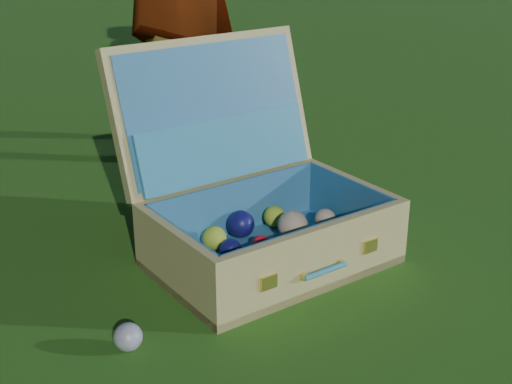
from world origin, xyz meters
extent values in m
plane|color=#215114|center=(0.00, 0.00, 0.00)|extent=(60.00, 60.00, 0.00)
sphere|color=#457BB4|center=(-0.50, -0.04, 0.03)|extent=(0.06, 0.06, 0.06)
cube|color=tan|center=(-0.05, 0.13, 0.01)|extent=(0.59, 0.42, 0.02)
cube|color=tan|center=(-0.04, -0.05, 0.08)|extent=(0.56, 0.07, 0.17)
cube|color=tan|center=(-0.06, 0.30, 0.08)|extent=(0.56, 0.07, 0.17)
cube|color=tan|center=(-0.32, 0.11, 0.08)|extent=(0.05, 0.34, 0.17)
cube|color=tan|center=(0.22, 0.15, 0.08)|extent=(0.05, 0.34, 0.17)
cube|color=#28648C|center=(-0.05, 0.13, 0.02)|extent=(0.55, 0.38, 0.01)
cube|color=#28648C|center=(-0.04, -0.04, 0.10)|extent=(0.52, 0.05, 0.15)
cube|color=#28648C|center=(-0.06, 0.29, 0.10)|extent=(0.52, 0.05, 0.15)
cube|color=#28648C|center=(-0.31, 0.11, 0.10)|extent=(0.03, 0.33, 0.15)
cube|color=#28648C|center=(0.21, 0.15, 0.10)|extent=(0.03, 0.33, 0.15)
cube|color=tan|center=(-0.07, 0.39, 0.34)|extent=(0.58, 0.19, 0.37)
cube|color=#28648C|center=(-0.07, 0.37, 0.35)|extent=(0.53, 0.15, 0.32)
cube|color=teal|center=(-0.07, 0.33, 0.25)|extent=(0.51, 0.10, 0.16)
cube|color=#F2C659|center=(-0.18, -0.08, 0.08)|extent=(0.04, 0.01, 0.03)
cube|color=#F2C659|center=(0.12, -0.05, 0.08)|extent=(0.04, 0.01, 0.03)
cylinder|color=teal|center=(-0.03, -0.08, 0.07)|extent=(0.12, 0.02, 0.01)
cube|color=#F2C659|center=(-0.09, -0.07, 0.07)|extent=(0.01, 0.02, 0.01)
cube|color=#F2C659|center=(0.02, -0.07, 0.07)|extent=(0.01, 0.02, 0.01)
sphere|color=#D95612|center=(-0.26, -0.02, 0.05)|extent=(0.05, 0.05, 0.05)
sphere|color=#D95612|center=(-0.15, 0.01, 0.06)|extent=(0.06, 0.06, 0.06)
sphere|color=#B27517|center=(-0.03, 0.00, 0.06)|extent=(0.07, 0.07, 0.07)
sphere|color=white|center=(0.07, 0.01, 0.07)|extent=(0.09, 0.09, 0.09)
sphere|color=red|center=(0.17, 0.03, 0.05)|extent=(0.04, 0.04, 0.04)
sphere|color=white|center=(-0.25, 0.07, 0.06)|extent=(0.07, 0.07, 0.07)
sphere|color=#D95612|center=(-0.16, 0.09, 0.06)|extent=(0.06, 0.06, 0.06)
sphere|color=#B27517|center=(-0.06, 0.09, 0.06)|extent=(0.06, 0.06, 0.06)
sphere|color=#AAC32F|center=(0.07, 0.09, 0.05)|extent=(0.05, 0.05, 0.05)
sphere|color=#AAC32F|center=(0.17, 0.11, 0.06)|extent=(0.06, 0.06, 0.06)
sphere|color=white|center=(-0.26, 0.15, 0.05)|extent=(0.05, 0.05, 0.05)
sphere|color=#0F0F4D|center=(-0.15, 0.16, 0.05)|extent=(0.06, 0.06, 0.06)
sphere|color=red|center=(-0.06, 0.16, 0.05)|extent=(0.04, 0.04, 0.04)
sphere|color=tan|center=(0.04, 0.17, 0.07)|extent=(0.08, 0.08, 0.08)
sphere|color=tan|center=(0.15, 0.18, 0.06)|extent=(0.06, 0.06, 0.06)
sphere|color=#AAC32F|center=(-0.27, 0.23, 0.06)|extent=(0.06, 0.06, 0.06)
sphere|color=#AAC32F|center=(-0.16, 0.23, 0.06)|extent=(0.06, 0.06, 0.06)
sphere|color=#0F0F4D|center=(-0.06, 0.26, 0.06)|extent=(0.07, 0.07, 0.07)
sphere|color=#AAC32F|center=(0.05, 0.27, 0.06)|extent=(0.06, 0.06, 0.06)
camera|label=1|loc=(-0.90, -1.22, 0.85)|focal=50.00mm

